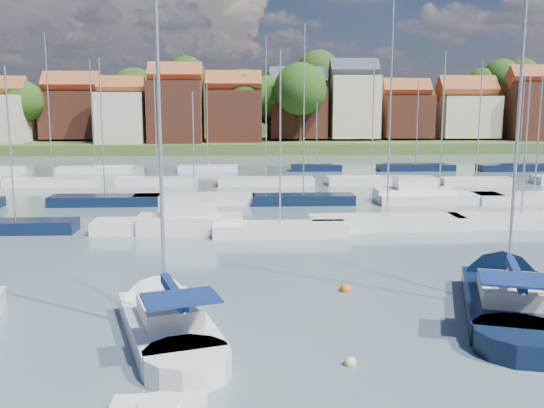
{
  "coord_description": "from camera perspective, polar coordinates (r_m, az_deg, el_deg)",
  "views": [
    {
      "loc": [
        -1.94,
        -20.3,
        8.57
      ],
      "look_at": [
        -0.14,
        14.0,
        2.89
      ],
      "focal_mm": 40.0,
      "sensor_mm": 36.0,
      "label": 1
    }
  ],
  "objects": [
    {
      "name": "ground",
      "position": [
        60.94,
        -1.15,
        1.29
      ],
      "size": [
        260.0,
        260.0,
        0.0
      ],
      "primitive_type": "plane",
      "color": "#4B5D66",
      "rests_on": "ground"
    },
    {
      "name": "sailboat_centre",
      "position": [
        24.36,
        -10.3,
        -10.47
      ],
      "size": [
        5.86,
        11.17,
        14.72
      ],
      "rotation": [
        0.0,
        0.0,
        1.86
      ],
      "color": "silver",
      "rests_on": "ground"
    },
    {
      "name": "sailboat_navy",
      "position": [
        28.77,
        20.96,
        -7.86
      ],
      "size": [
        7.16,
        13.17,
        17.61
      ],
      "rotation": [
        0.0,
        0.0,
        1.26
      ],
      "color": "black",
      "rests_on": "ground"
    },
    {
      "name": "buoy_c",
      "position": [
        20.75,
        -11.55,
        -15.21
      ],
      "size": [
        0.5,
        0.5,
        0.5
      ],
      "primitive_type": "sphere",
      "color": "#D85914",
      "rests_on": "ground"
    },
    {
      "name": "buoy_d",
      "position": [
        20.97,
        7.37,
        -14.82
      ],
      "size": [
        0.42,
        0.42,
        0.42
      ],
      "primitive_type": "sphere",
      "color": "beige",
      "rests_on": "ground"
    },
    {
      "name": "buoy_e",
      "position": [
        28.56,
        6.92,
        -8.15
      ],
      "size": [
        0.53,
        0.53,
        0.53
      ],
      "primitive_type": "sphere",
      "color": "#D85914",
      "rests_on": "ground"
    },
    {
      "name": "marina_field",
      "position": [
        56.18,
        0.95,
        1.05
      ],
      "size": [
        79.62,
        41.41,
        15.93
      ],
      "color": "silver",
      "rests_on": "ground"
    },
    {
      "name": "far_shore_town",
      "position": [
        153.08,
        -1.45,
        7.89
      ],
      "size": [
        212.46,
        90.0,
        22.27
      ],
      "color": "#4A592C",
      "rests_on": "ground"
    }
  ]
}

